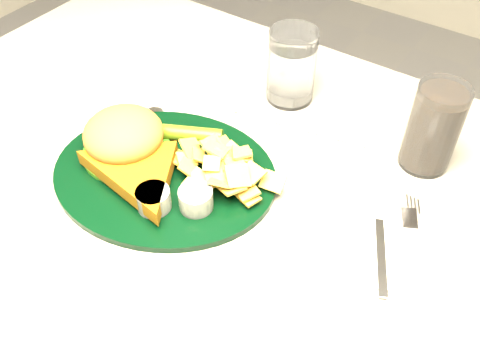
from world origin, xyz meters
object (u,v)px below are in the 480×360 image
object	(u,v)px
table	(234,324)
water_glass	(292,66)
dinner_plate	(163,158)
fork_napkin	(384,251)
cola_glass	(433,128)

from	to	relation	value
table	water_glass	world-z (taller)	water_glass
dinner_plate	fork_napkin	xyz separation A→B (m)	(0.31, 0.05, -0.03)
cola_glass	fork_napkin	distance (m)	0.20
fork_napkin	dinner_plate	bearing A→B (deg)	162.59
water_glass	fork_napkin	xyz separation A→B (m)	(0.26, -0.21, -0.06)
cola_glass	dinner_plate	bearing A→B (deg)	-140.93
table	water_glass	distance (m)	0.49
water_glass	table	bearing A→B (deg)	-79.36
table	cola_glass	xyz separation A→B (m)	(0.20, 0.20, 0.44)
table	dinner_plate	distance (m)	0.42
cola_glass	water_glass	bearing A→B (deg)	173.91
table	fork_napkin	xyz separation A→B (m)	(0.22, 0.01, 0.38)
water_glass	dinner_plate	bearing A→B (deg)	-100.66
cola_glass	fork_napkin	bearing A→B (deg)	-83.38
cola_glass	fork_napkin	world-z (taller)	cola_glass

